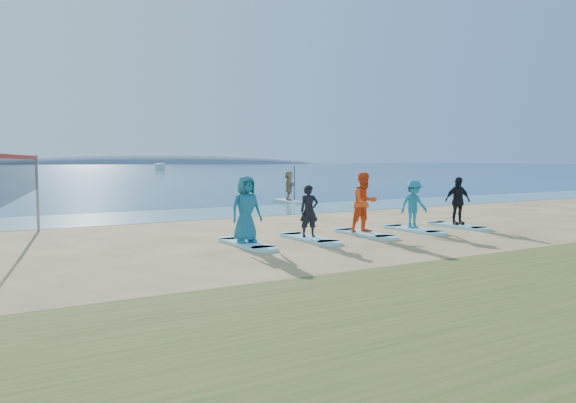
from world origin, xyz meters
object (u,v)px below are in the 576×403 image
student_1 (309,211)px  student_3 (414,204)px  surfboard_0 (246,244)px  student_2 (365,202)px  paddleboarder (289,186)px  boat_offshore_b (160,171)px  surfboard_3 (413,229)px  surfboard_1 (309,238)px  surfboard_2 (364,234)px  student_0 (246,209)px  volleyball_net (20,177)px  paddleboard (289,201)px  student_4 (458,201)px  surfboard_4 (457,226)px

student_1 → student_3: bearing=14.4°
surfboard_0 → student_2: student_2 is taller
paddleboarder → student_2: 13.64m
boat_offshore_b → surfboard_3: (-25.40, -104.25, 0.04)m
surfboard_1 → student_1: student_1 is taller
student_1 → surfboard_2: size_ratio=0.69×
student_0 → surfboard_1: size_ratio=0.83×
paddleboarder → student_1: size_ratio=1.06×
paddleboarder → student_3: (-2.85, -12.73, -0.04)m
volleyball_net → paddleboarder: bearing=37.0°
paddleboard → paddleboarder: bearing=0.0°
student_2 → student_3: student_2 is taller
surfboard_0 → student_3: bearing=0.0°
paddleboard → student_0: student_0 is taller
student_3 → student_4: 2.06m
student_2 → surfboard_4: student_2 is taller
surfboard_1 → student_3: bearing=0.0°
volleyball_net → student_1: 7.76m
paddleboard → student_2: bearing=-105.2°
volleyball_net → paddleboarder: volleyball_net is taller
paddleboard → student_4: (-0.79, -12.73, 0.86)m
paddleboarder → surfboard_2: 13.67m
student_4 → student_2: bearing=-166.3°
volleyball_net → surfboard_3: bearing=-9.1°
surfboard_1 → surfboard_4: same height
surfboard_2 → surfboard_4: same height
student_0 → student_4: bearing=-2.5°
student_0 → surfboard_3: (6.17, 0.00, -0.96)m
paddleboarder → surfboard_0: 15.63m
boat_offshore_b → surfboard_0: size_ratio=2.86×
paddleboarder → student_3: 13.05m
boat_offshore_b → surfboard_2: boat_offshore_b is taller
student_4 → surfboard_3: bearing=-166.3°
paddleboarder → surfboard_3: size_ratio=0.73×
paddleboarder → surfboard_3: (-2.85, -12.73, -0.88)m
paddleboard → surfboard_0: (-9.02, -12.73, -0.01)m
paddleboard → student_4: size_ratio=1.81×
surfboard_3 → student_1: bearing=180.0°
surfboard_1 → surfboard_2: bearing=0.0°
paddleboard → surfboard_3: paddleboard is taller
surfboard_1 → student_3: 4.20m
volleyball_net → surfboard_2: volleyball_net is taller
volleyball_net → student_3: (11.58, -1.86, -1.02)m
student_2 → surfboard_1: bearing=-178.8°
volleyball_net → paddleboarder: (14.42, 10.87, -0.98)m
surfboard_4 → surfboard_0: bearing=180.0°
volleyball_net → surfboard_1: (7.46, -1.86, -1.86)m
surfboard_0 → student_4: bearing=0.0°
student_1 → surfboard_4: size_ratio=0.69×
paddleboard → boat_offshore_b: bearing=82.0°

